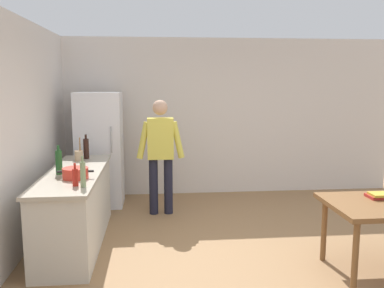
{
  "coord_description": "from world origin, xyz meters",
  "views": [
    {
      "loc": [
        -1.05,
        -4.07,
        1.96
      ],
      "look_at": [
        -0.53,
        1.35,
        1.13
      ],
      "focal_mm": 38.12,
      "sensor_mm": 36.0,
      "label": 1
    }
  ],
  "objects_px": {
    "person": "(161,149)",
    "book_stack": "(380,196)",
    "cooking_pot": "(75,173)",
    "refrigerator": "(100,149)",
    "bottle_sauce_red": "(75,177)",
    "utensil_jar": "(79,155)",
    "bottle_wine_dark": "(86,148)",
    "bottle_wine_green": "(59,162)",
    "bottle_vinegar_tall": "(83,174)"
  },
  "relations": [
    {
      "from": "bottle_sauce_red",
      "to": "bottle_wine_dark",
      "type": "xyz_separation_m",
      "value": [
        -0.13,
        1.53,
        0.05
      ]
    },
    {
      "from": "bottle_wine_green",
      "to": "bottle_sauce_red",
      "type": "distance_m",
      "value": 0.64
    },
    {
      "from": "utensil_jar",
      "to": "bottle_sauce_red",
      "type": "bearing_deg",
      "value": -81.6
    },
    {
      "from": "person",
      "to": "bottle_wine_dark",
      "type": "distance_m",
      "value": 1.06
    },
    {
      "from": "person",
      "to": "book_stack",
      "type": "xyz_separation_m",
      "value": [
        2.26,
        -1.98,
        -0.2
      ]
    },
    {
      "from": "person",
      "to": "bottle_vinegar_tall",
      "type": "distance_m",
      "value": 1.99
    },
    {
      "from": "person",
      "to": "cooking_pot",
      "type": "distance_m",
      "value": 1.72
    },
    {
      "from": "cooking_pot",
      "to": "bottle_wine_dark",
      "type": "relative_size",
      "value": 1.18
    },
    {
      "from": "bottle_vinegar_tall",
      "to": "bottle_sauce_red",
      "type": "height_order",
      "value": "bottle_vinegar_tall"
    },
    {
      "from": "cooking_pot",
      "to": "bottle_vinegar_tall",
      "type": "bearing_deg",
      "value": -69.14
    },
    {
      "from": "utensil_jar",
      "to": "bottle_wine_dark",
      "type": "xyz_separation_m",
      "value": [
        0.07,
        0.15,
        0.07
      ]
    },
    {
      "from": "bottle_sauce_red",
      "to": "cooking_pot",
      "type": "bearing_deg",
      "value": 100.34
    },
    {
      "from": "bottle_sauce_red",
      "to": "utensil_jar",
      "type": "bearing_deg",
      "value": 98.4
    },
    {
      "from": "refrigerator",
      "to": "book_stack",
      "type": "bearing_deg",
      "value": -38.34
    },
    {
      "from": "refrigerator",
      "to": "bottle_sauce_red",
      "type": "height_order",
      "value": "refrigerator"
    },
    {
      "from": "utensil_jar",
      "to": "bottle_wine_green",
      "type": "bearing_deg",
      "value": -96.01
    },
    {
      "from": "bottle_sauce_red",
      "to": "book_stack",
      "type": "distance_m",
      "value": 3.18
    },
    {
      "from": "cooking_pot",
      "to": "person",
      "type": "bearing_deg",
      "value": 55.76
    },
    {
      "from": "bottle_vinegar_tall",
      "to": "bottle_wine_dark",
      "type": "xyz_separation_m",
      "value": [
        -0.22,
        1.58,
        0.01
      ]
    },
    {
      "from": "refrigerator",
      "to": "cooking_pot",
      "type": "height_order",
      "value": "refrigerator"
    },
    {
      "from": "bottle_wine_green",
      "to": "book_stack",
      "type": "height_order",
      "value": "bottle_wine_green"
    },
    {
      "from": "bottle_wine_dark",
      "to": "refrigerator",
      "type": "bearing_deg",
      "value": 83.9
    },
    {
      "from": "cooking_pot",
      "to": "bottle_sauce_red",
      "type": "height_order",
      "value": "bottle_sauce_red"
    },
    {
      "from": "bottle_wine_green",
      "to": "bottle_wine_dark",
      "type": "distance_m",
      "value": 0.97
    },
    {
      "from": "utensil_jar",
      "to": "bottle_wine_dark",
      "type": "relative_size",
      "value": 0.94
    },
    {
      "from": "cooking_pot",
      "to": "utensil_jar",
      "type": "relative_size",
      "value": 1.25
    },
    {
      "from": "person",
      "to": "bottle_vinegar_tall",
      "type": "height_order",
      "value": "person"
    },
    {
      "from": "person",
      "to": "cooking_pot",
      "type": "xyz_separation_m",
      "value": [
        -0.97,
        -1.42,
        -0.02
      ]
    },
    {
      "from": "book_stack",
      "to": "bottle_wine_dark",
      "type": "bearing_deg",
      "value": 151.93
    },
    {
      "from": "utensil_jar",
      "to": "book_stack",
      "type": "relative_size",
      "value": 1.28
    },
    {
      "from": "refrigerator",
      "to": "utensil_jar",
      "type": "xyz_separation_m",
      "value": [
        -0.16,
        -0.94,
        0.08
      ]
    },
    {
      "from": "book_stack",
      "to": "refrigerator",
      "type": "bearing_deg",
      "value": 141.66
    },
    {
      "from": "bottle_vinegar_tall",
      "to": "refrigerator",
      "type": "bearing_deg",
      "value": 93.22
    },
    {
      "from": "utensil_jar",
      "to": "bottle_wine_green",
      "type": "xyz_separation_m",
      "value": [
        -0.08,
        -0.8,
        0.07
      ]
    },
    {
      "from": "bottle_wine_dark",
      "to": "book_stack",
      "type": "bearing_deg",
      "value": -28.07
    },
    {
      "from": "refrigerator",
      "to": "bottle_wine_green",
      "type": "relative_size",
      "value": 5.29
    },
    {
      "from": "cooking_pot",
      "to": "utensil_jar",
      "type": "distance_m",
      "value": 1.05
    },
    {
      "from": "bottle_sauce_red",
      "to": "bottle_wine_dark",
      "type": "distance_m",
      "value": 1.53
    },
    {
      "from": "refrigerator",
      "to": "bottle_wine_green",
      "type": "bearing_deg",
      "value": -97.93
    },
    {
      "from": "utensil_jar",
      "to": "bottle_vinegar_tall",
      "type": "relative_size",
      "value": 1.0
    },
    {
      "from": "bottle_wine_green",
      "to": "book_stack",
      "type": "xyz_separation_m",
      "value": [
        3.45,
        -0.8,
        -0.27
      ]
    },
    {
      "from": "bottle_wine_dark",
      "to": "book_stack",
      "type": "distance_m",
      "value": 3.74
    },
    {
      "from": "refrigerator",
      "to": "bottle_sauce_red",
      "type": "bearing_deg",
      "value": -88.88
    },
    {
      "from": "cooking_pot",
      "to": "bottle_wine_green",
      "type": "relative_size",
      "value": 1.18
    },
    {
      "from": "bottle_sauce_red",
      "to": "book_stack",
      "type": "height_order",
      "value": "bottle_sauce_red"
    },
    {
      "from": "person",
      "to": "bottle_wine_dark",
      "type": "bearing_deg",
      "value": -167.54
    },
    {
      "from": "bottle_sauce_red",
      "to": "bottle_wine_dark",
      "type": "height_order",
      "value": "bottle_wine_dark"
    },
    {
      "from": "cooking_pot",
      "to": "bottle_wine_green",
      "type": "xyz_separation_m",
      "value": [
        -0.23,
        0.23,
        0.09
      ]
    },
    {
      "from": "bottle_wine_green",
      "to": "book_stack",
      "type": "distance_m",
      "value": 3.55
    },
    {
      "from": "bottle_wine_green",
      "to": "bottle_vinegar_tall",
      "type": "distance_m",
      "value": 0.73
    }
  ]
}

